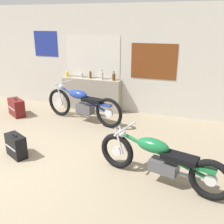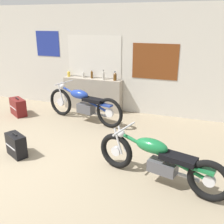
% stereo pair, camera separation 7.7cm
% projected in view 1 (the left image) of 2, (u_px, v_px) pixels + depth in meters
% --- Properties ---
extents(wall_back, '(10.00, 0.07, 2.80)m').
position_uv_depth(wall_back, '(85.00, 58.00, 7.22)').
color(wall_back, beige).
rests_on(wall_back, ground_plane).
extents(sill_counter, '(1.66, 0.28, 0.88)m').
position_uv_depth(sill_counter, '(92.00, 94.00, 7.31)').
color(sill_counter, gray).
rests_on(sill_counter, ground_plane).
extents(bottle_leftmost, '(0.08, 0.08, 0.18)m').
position_uv_depth(bottle_leftmost, '(67.00, 74.00, 7.37)').
color(bottle_leftmost, gold).
rests_on(bottle_leftmost, sill_counter).
extents(bottle_left_center, '(0.06, 0.06, 0.17)m').
position_uv_depth(bottle_left_center, '(82.00, 75.00, 7.27)').
color(bottle_left_center, '#B7B2A8').
rests_on(bottle_left_center, sill_counter).
extents(bottle_center, '(0.06, 0.06, 0.24)m').
position_uv_depth(bottle_center, '(90.00, 74.00, 7.17)').
color(bottle_center, '#5B3814').
rests_on(bottle_center, sill_counter).
extents(bottle_right_center, '(0.07, 0.07, 0.26)m').
position_uv_depth(bottle_right_center, '(102.00, 75.00, 6.98)').
color(bottle_right_center, '#B7B2A8').
rests_on(bottle_right_center, sill_counter).
extents(bottle_rightmost, '(0.09, 0.09, 0.24)m').
position_uv_depth(bottle_rightmost, '(114.00, 76.00, 6.91)').
color(bottle_rightmost, '#5B3814').
rests_on(bottle_rightmost, sill_counter).
extents(motorcycle_blue, '(2.22, 0.75, 0.92)m').
position_uv_depth(motorcycle_blue, '(83.00, 104.00, 6.45)').
color(motorcycle_blue, black).
rests_on(motorcycle_blue, ground_plane).
extents(motorcycle_green, '(2.12, 0.78, 0.78)m').
position_uv_depth(motorcycle_green, '(160.00, 160.00, 4.00)').
color(motorcycle_green, black).
rests_on(motorcycle_green, ground_plane).
extents(hard_case_darkred, '(0.62, 0.53, 0.46)m').
position_uv_depth(hard_case_darkred, '(16.00, 107.00, 6.91)').
color(hard_case_darkred, maroon).
rests_on(hard_case_darkred, ground_plane).
extents(hard_case_black, '(0.51, 0.40, 0.45)m').
position_uv_depth(hard_case_black, '(16.00, 146.00, 4.83)').
color(hard_case_black, black).
rests_on(hard_case_black, ground_plane).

